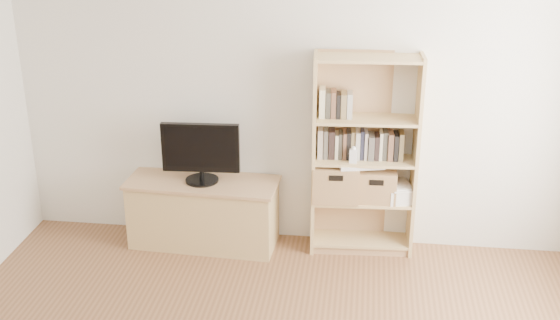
% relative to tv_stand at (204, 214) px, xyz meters
% --- Properties ---
extents(back_wall, '(4.50, 0.02, 2.60)m').
position_rel_tv_stand_xyz_m(back_wall, '(0.73, 0.22, 1.03)').
color(back_wall, white).
rests_on(back_wall, floor).
extents(tv_stand, '(1.20, 0.50, 0.54)m').
position_rel_tv_stand_xyz_m(tv_stand, '(0.00, 0.00, 0.00)').
color(tv_stand, tan).
rests_on(tv_stand, floor).
extents(bookshelf, '(0.83, 0.34, 1.62)m').
position_rel_tv_stand_xyz_m(bookshelf, '(1.28, 0.08, 0.54)').
color(bookshelf, tan).
rests_on(bookshelf, floor).
extents(television, '(0.62, 0.08, 0.48)m').
position_rel_tv_stand_xyz_m(television, '(0.00, 0.00, 0.54)').
color(television, black).
rests_on(television, tv_stand).
extents(books_row_mid, '(0.85, 0.24, 0.23)m').
position_rel_tv_stand_xyz_m(books_row_mid, '(1.28, 0.09, 0.64)').
color(books_row_mid, '#A4958C').
rests_on(books_row_mid, bookshelf).
extents(books_row_upper, '(0.42, 0.17, 0.22)m').
position_rel_tv_stand_xyz_m(books_row_upper, '(1.10, 0.08, 0.97)').
color(books_row_upper, '#A4958C').
rests_on(books_row_upper, bookshelf).
extents(baby_monitor, '(0.06, 0.04, 0.11)m').
position_rel_tv_stand_xyz_m(baby_monitor, '(1.20, -0.02, 0.58)').
color(baby_monitor, white).
rests_on(baby_monitor, bookshelf).
extents(basket_left, '(0.38, 0.32, 0.30)m').
position_rel_tv_stand_xyz_m(basket_left, '(1.07, 0.06, 0.33)').
color(basket_left, '#8F6340').
rests_on(basket_left, bookshelf).
extents(basket_right, '(0.32, 0.27, 0.26)m').
position_rel_tv_stand_xyz_m(basket_right, '(1.38, 0.08, 0.31)').
color(basket_right, '#8F6340').
rests_on(basket_right, bookshelf).
extents(laptop, '(0.39, 0.31, 0.03)m').
position_rel_tv_stand_xyz_m(laptop, '(1.25, 0.06, 0.49)').
color(laptop, white).
rests_on(laptop, basket_left).
extents(magazine_stack, '(0.22, 0.28, 0.12)m').
position_rel_tv_stand_xyz_m(magazine_stack, '(1.56, 0.09, 0.24)').
color(magazine_stack, silver).
rests_on(magazine_stack, bookshelf).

